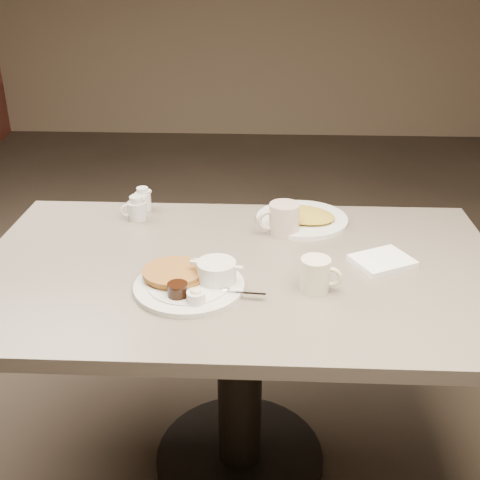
{
  "coord_description": "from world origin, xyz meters",
  "views": [
    {
      "loc": [
        0.07,
        -1.47,
        1.55
      ],
      "look_at": [
        0.0,
        0.02,
        0.82
      ],
      "focal_mm": 44.22,
      "sensor_mm": 36.0,
      "label": 1
    }
  ],
  "objects_px": {
    "coffee_mug_far": "(283,219)",
    "creamer_left": "(137,209)",
    "hash_plate": "(302,218)",
    "coffee_mug_near": "(316,274)",
    "diner_table": "(240,316)",
    "creamer_right": "(143,200)",
    "main_plate": "(192,280)"
  },
  "relations": [
    {
      "from": "diner_table",
      "to": "creamer_right",
      "type": "bearing_deg",
      "value": 131.95
    },
    {
      "from": "coffee_mug_far",
      "to": "main_plate",
      "type": "bearing_deg",
      "value": -125.35
    },
    {
      "from": "diner_table",
      "to": "hash_plate",
      "type": "height_order",
      "value": "hash_plate"
    },
    {
      "from": "hash_plate",
      "to": "creamer_left",
      "type": "bearing_deg",
      "value": -179.41
    },
    {
      "from": "main_plate",
      "to": "creamer_right",
      "type": "bearing_deg",
      "value": 114.02
    },
    {
      "from": "diner_table",
      "to": "coffee_mug_near",
      "type": "distance_m",
      "value": 0.32
    },
    {
      "from": "main_plate",
      "to": "hash_plate",
      "type": "height_order",
      "value": "main_plate"
    },
    {
      "from": "coffee_mug_far",
      "to": "creamer_right",
      "type": "height_order",
      "value": "coffee_mug_far"
    },
    {
      "from": "main_plate",
      "to": "coffee_mug_near",
      "type": "bearing_deg",
      "value": 0.68
    },
    {
      "from": "hash_plate",
      "to": "coffee_mug_near",
      "type": "bearing_deg",
      "value": -88.21
    },
    {
      "from": "creamer_left",
      "to": "creamer_right",
      "type": "xyz_separation_m",
      "value": [
        0.0,
        0.08,
        0.0
      ]
    },
    {
      "from": "creamer_left",
      "to": "hash_plate",
      "type": "distance_m",
      "value": 0.55
    },
    {
      "from": "diner_table",
      "to": "creamer_right",
      "type": "relative_size",
      "value": 18.44
    },
    {
      "from": "creamer_right",
      "to": "hash_plate",
      "type": "bearing_deg",
      "value": -8.15
    },
    {
      "from": "creamer_left",
      "to": "coffee_mug_far",
      "type": "bearing_deg",
      "value": -10.69
    },
    {
      "from": "main_plate",
      "to": "hash_plate",
      "type": "relative_size",
      "value": 0.96
    },
    {
      "from": "coffee_mug_near",
      "to": "main_plate",
      "type": "bearing_deg",
      "value": -179.32
    },
    {
      "from": "diner_table",
      "to": "hash_plate",
      "type": "xyz_separation_m",
      "value": [
        0.19,
        0.31,
        0.18
      ]
    },
    {
      "from": "diner_table",
      "to": "creamer_right",
      "type": "xyz_separation_m",
      "value": [
        -0.35,
        0.39,
        0.21
      ]
    },
    {
      "from": "creamer_right",
      "to": "hash_plate",
      "type": "xyz_separation_m",
      "value": [
        0.54,
        -0.08,
        -0.02
      ]
    },
    {
      "from": "diner_table",
      "to": "coffee_mug_near",
      "type": "xyz_separation_m",
      "value": [
        0.2,
        -0.13,
        0.22
      ]
    },
    {
      "from": "coffee_mug_far",
      "to": "creamer_left",
      "type": "height_order",
      "value": "coffee_mug_far"
    },
    {
      "from": "creamer_left",
      "to": "hash_plate",
      "type": "xyz_separation_m",
      "value": [
        0.55,
        0.01,
        -0.02
      ]
    },
    {
      "from": "hash_plate",
      "to": "diner_table",
      "type": "bearing_deg",
      "value": -121.4
    },
    {
      "from": "main_plate",
      "to": "hash_plate",
      "type": "xyz_separation_m",
      "value": [
        0.31,
        0.44,
        -0.01
      ]
    },
    {
      "from": "coffee_mug_far",
      "to": "creamer_left",
      "type": "bearing_deg",
      "value": 169.31
    },
    {
      "from": "coffee_mug_far",
      "to": "hash_plate",
      "type": "relative_size",
      "value": 0.37
    },
    {
      "from": "main_plate",
      "to": "coffee_mug_near",
      "type": "distance_m",
      "value": 0.32
    },
    {
      "from": "coffee_mug_far",
      "to": "hash_plate",
      "type": "height_order",
      "value": "coffee_mug_far"
    },
    {
      "from": "coffee_mug_near",
      "to": "creamer_right",
      "type": "bearing_deg",
      "value": 137.13
    },
    {
      "from": "diner_table",
      "to": "creamer_left",
      "type": "height_order",
      "value": "creamer_left"
    },
    {
      "from": "coffee_mug_far",
      "to": "creamer_left",
      "type": "xyz_separation_m",
      "value": [
        -0.48,
        0.09,
        -0.01
      ]
    }
  ]
}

